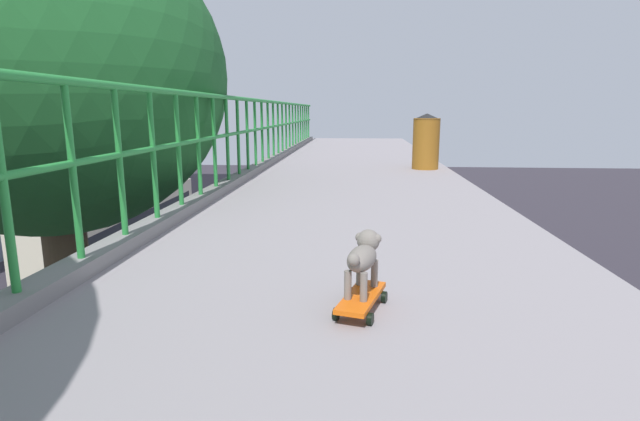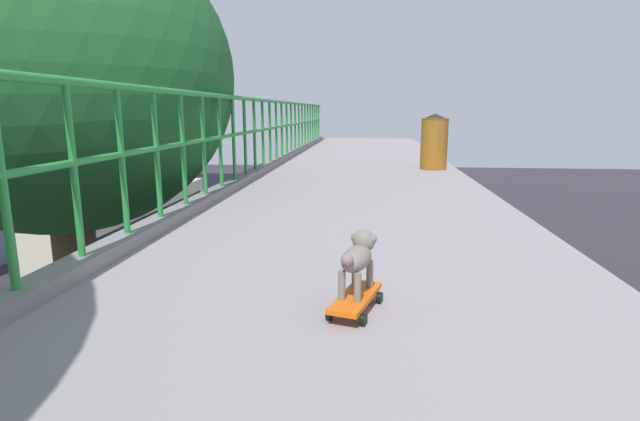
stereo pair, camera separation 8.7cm
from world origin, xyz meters
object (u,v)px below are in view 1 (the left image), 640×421
object	(u,v)px
city_bus	(123,227)
toy_skateboard	(361,299)
car_grey_fifth	(121,344)
small_dog	(363,255)
litter_bin	(426,141)

from	to	relation	value
city_bus	toy_skateboard	distance (m)	20.65
car_grey_fifth	small_dog	xyz separation A→B (m)	(6.20, -9.20, 5.33)
city_bus	small_dog	world-z (taller)	small_dog
city_bus	litter_bin	world-z (taller)	litter_bin
city_bus	small_dog	xyz separation A→B (m)	(10.11, -17.50, 4.21)
car_grey_fifth	city_bus	size ratio (longest dim) A/B	0.37
city_bus	toy_skateboard	world-z (taller)	toy_skateboard
small_dog	litter_bin	bearing A→B (deg)	79.73
car_grey_fifth	city_bus	xyz separation A→B (m)	(-3.91, 8.30, 1.12)
car_grey_fifth	city_bus	distance (m)	9.24
litter_bin	city_bus	bearing A→B (deg)	134.77
car_grey_fifth	toy_skateboard	size ratio (longest dim) A/B	8.90
car_grey_fifth	toy_skateboard	distance (m)	12.27
city_bus	litter_bin	bearing A→B (deg)	-45.23
car_grey_fifth	small_dog	world-z (taller)	small_dog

